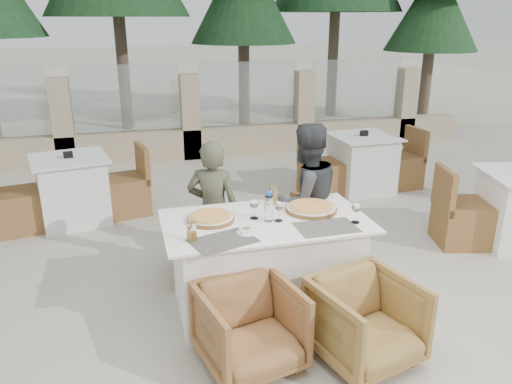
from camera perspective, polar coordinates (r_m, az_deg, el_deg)
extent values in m
plane|color=#B9B19E|center=(4.25, 1.95, -12.87)|extent=(80.00, 80.00, 0.00)
cube|color=beige|center=(17.61, -11.56, 11.59)|extent=(30.00, 16.00, 0.01)
cone|color=#1B3F1D|center=(10.94, -1.45, 20.57)|extent=(2.20, 2.20, 5.00)
cone|color=#204822|center=(11.91, 19.56, 18.23)|extent=(1.98, 1.98, 4.50)
cube|color=#555149|center=(3.55, -3.76, -5.58)|extent=(0.52, 0.42, 0.00)
cube|color=#5E5950|center=(3.79, 8.06, -4.01)|extent=(0.45, 0.30, 0.00)
cylinder|color=orange|center=(3.89, -5.20, -2.96)|extent=(0.47, 0.47, 0.05)
cylinder|color=orange|center=(4.09, 6.31, -1.79)|extent=(0.49, 0.49, 0.05)
cylinder|color=#ABC2E0|center=(3.84, 1.46, -1.66)|extent=(0.09, 0.09, 0.24)
cylinder|color=#C3831B|center=(3.55, -7.37, -4.48)|extent=(0.09, 0.09, 0.14)
cylinder|color=orange|center=(4.21, 2.05, -0.43)|extent=(0.09, 0.09, 0.14)
imported|color=brown|center=(4.61, -5.36, -6.22)|extent=(0.68, 0.70, 0.56)
imported|color=brown|center=(4.75, 3.88, -4.95)|extent=(0.88, 0.89, 0.62)
imported|color=#966336|center=(3.47, -0.73, -15.23)|extent=(0.75, 0.77, 0.59)
imported|color=olive|center=(3.60, 12.43, -14.24)|extent=(0.79, 0.80, 0.60)
imported|color=#4B4B37|center=(4.45, -4.90, -2.14)|extent=(0.55, 0.46, 1.28)
imported|color=#35383A|center=(4.49, 5.65, -1.02)|extent=(0.80, 0.68, 1.42)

